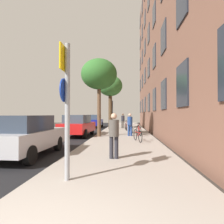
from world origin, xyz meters
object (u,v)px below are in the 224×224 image
object	(u,v)px
bicycle_1	(139,130)
car_2	(94,121)
sign_post	(66,100)
tree_far	(110,87)
tree_near	(99,75)
pedestrian_0	(114,133)
pedestrian_2	(123,120)
bicycle_2	(130,128)
car_0	(26,135)
pedestrian_1	(130,123)
car_1	(78,125)
bicycle_3	(126,126)
bicycle_0	(138,135)
traffic_light	(112,108)

from	to	relation	value
bicycle_1	car_2	size ratio (longest dim) A/B	0.42
sign_post	tree_far	xyz separation A→B (m)	(-0.32, 15.93, 2.66)
bicycle_1	sign_post	bearing A→B (deg)	-103.55
tree_near	tree_far	bearing A→B (deg)	88.46
tree_near	pedestrian_0	distance (m)	7.58
tree_near	pedestrian_2	xyz separation A→B (m)	(1.54, 7.97, -3.42)
bicycle_2	car_0	xyz separation A→B (m)	(-4.29, -8.77, 0.34)
pedestrian_0	pedestrian_2	xyz separation A→B (m)	(0.05, 14.55, 0.03)
pedestrian_0	car_2	distance (m)	17.40
sign_post	car_0	bearing A→B (deg)	131.88
bicycle_1	pedestrian_2	size ratio (longest dim) A/B	1.04
pedestrian_1	pedestrian_2	world-z (taller)	pedestrian_2
sign_post	bicycle_1	world-z (taller)	sign_post
car_1	bicycle_3	bearing A→B (deg)	49.16
pedestrian_2	car_2	size ratio (longest dim) A/B	0.40
car_0	bicycle_2	bearing A→B (deg)	63.95
tree_far	bicycle_0	world-z (taller)	tree_far
bicycle_0	car_0	size ratio (longest dim) A/B	0.41
tree_near	pedestrian_2	bearing A→B (deg)	79.06
tree_far	car_2	world-z (taller)	tree_far
sign_post	bicycle_3	size ratio (longest dim) A/B	1.94
tree_far	bicycle_0	size ratio (longest dim) A/B	3.49
pedestrian_1	car_1	size ratio (longest dim) A/B	0.39
traffic_light	pedestrian_2	xyz separation A→B (m)	(1.66, -5.14, -1.44)
bicycle_0	car_1	distance (m)	5.38
tree_near	car_0	xyz separation A→B (m)	(-2.02, -6.01, -3.64)
tree_near	car_1	bearing A→B (deg)	153.11
bicycle_3	pedestrian_2	size ratio (longest dim) A/B	1.01
pedestrian_1	car_2	size ratio (longest dim) A/B	0.39
bicycle_2	pedestrian_0	bearing A→B (deg)	-94.77
traffic_light	car_0	xyz separation A→B (m)	(-1.90, -19.12, -1.66)
bicycle_1	bicycle_0	bearing A→B (deg)	-94.78
bicycle_1	pedestrian_2	distance (m)	7.27
pedestrian_0	pedestrian_1	xyz separation A→B (m)	(0.70, 7.02, 0.02)
traffic_light	car_2	world-z (taller)	traffic_light
pedestrian_2	car_1	world-z (taller)	pedestrian_2
bicycle_2	pedestrian_2	distance (m)	5.29
car_2	bicycle_2	bearing A→B (deg)	-60.15
car_2	pedestrian_0	bearing A→B (deg)	-77.97
bicycle_0	car_1	size ratio (longest dim) A/B	0.40
tree_far	bicycle_3	size ratio (longest dim) A/B	3.47
tree_far	car_1	xyz separation A→B (m)	(-1.94, -6.21, -3.83)
tree_far	car_0	bearing A→B (deg)	-99.57
pedestrian_1	car_0	bearing A→B (deg)	-123.06
car_0	car_2	distance (m)	16.45
tree_far	traffic_light	bearing A→B (deg)	92.92
pedestrian_2	car_1	distance (m)	7.81
bicycle_1	car_0	world-z (taller)	car_0
pedestrian_0	car_0	size ratio (longest dim) A/B	0.40
sign_post	bicycle_0	bearing A→B (deg)	72.41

